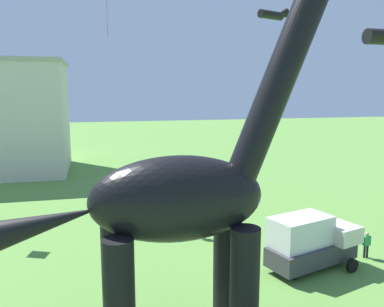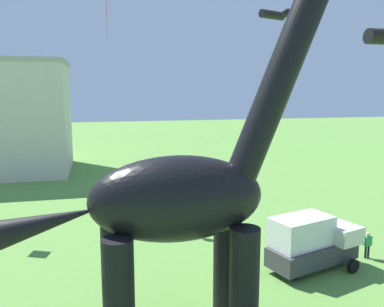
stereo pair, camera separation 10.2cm
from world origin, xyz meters
name	(u,v)px [view 1 (the left image)]	position (x,y,z in m)	size (l,w,h in m)	color
dinosaur_sculpture	(176,199)	(0.73, 2.56, 6.17)	(16.33, 3.46, 17.07)	black
parked_box_truck	(311,242)	(9.75, 7.47, 1.65)	(5.97, 3.65, 3.20)	#38383D
person_photographer	(199,224)	(4.62, 13.79, 1.02)	(0.63, 0.28, 1.69)	black
person_near_flyer	(366,242)	(13.97, 8.00, 1.01)	(0.62, 0.27, 1.66)	black
kite_far_right	(273,14)	(10.43, 15.00, 15.74)	(2.19, 2.14, 0.62)	black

